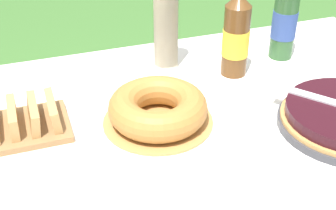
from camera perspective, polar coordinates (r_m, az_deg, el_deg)
garden_table at (r=1.20m, az=2.04°, el=-5.85°), size 1.59×1.02×0.70m
tablecloth at (r=1.16m, az=2.09°, el=-3.84°), size 1.60×1.03×0.10m
bundt_cake at (r=1.16m, az=-1.25°, el=-0.47°), size 0.28×0.28×0.08m
cup_stack at (r=1.39m, az=-0.26°, el=9.57°), size 0.07×0.07×0.27m
cider_bottle_green at (r=1.50m, az=14.10°, el=10.35°), size 0.08×0.08×0.35m
cider_bottle_amber at (r=1.37m, az=8.31°, el=8.44°), size 0.08×0.08×0.33m
bread_board at (r=1.20m, az=-18.24°, el=-2.13°), size 0.26×0.18×0.07m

